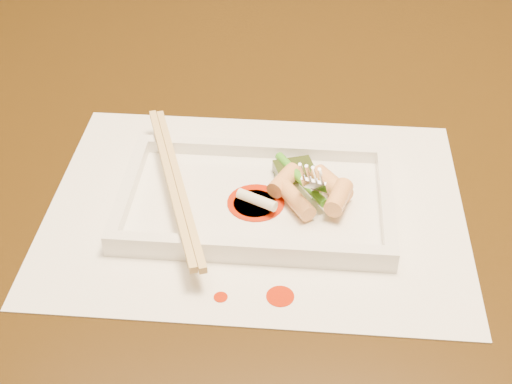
# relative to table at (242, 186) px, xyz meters

# --- Properties ---
(table) EXTENTS (1.40, 0.90, 0.75)m
(table) POSITION_rel_table_xyz_m (0.00, 0.00, 0.00)
(table) COLOR black
(table) RESTS_ON ground
(placemat) EXTENTS (0.40, 0.30, 0.00)m
(placemat) POSITION_rel_table_xyz_m (0.03, -0.16, 0.10)
(placemat) COLOR white
(placemat) RESTS_ON table
(sauce_splatter_a) EXTENTS (0.02, 0.02, 0.00)m
(sauce_splatter_a) POSITION_rel_table_xyz_m (0.06, -0.27, 0.10)
(sauce_splatter_a) COLOR #BA2105
(sauce_splatter_a) RESTS_ON placemat
(sauce_splatter_b) EXTENTS (0.01, 0.01, 0.00)m
(sauce_splatter_b) POSITION_rel_table_xyz_m (0.01, -0.28, 0.10)
(sauce_splatter_b) COLOR #BA2105
(sauce_splatter_b) RESTS_ON placemat
(plate_base) EXTENTS (0.26, 0.16, 0.01)m
(plate_base) POSITION_rel_table_xyz_m (0.03, -0.16, 0.11)
(plate_base) COLOR white
(plate_base) RESTS_ON placemat
(plate_rim_far) EXTENTS (0.26, 0.01, 0.01)m
(plate_rim_far) POSITION_rel_table_xyz_m (0.03, -0.08, 0.12)
(plate_rim_far) COLOR white
(plate_rim_far) RESTS_ON plate_base
(plate_rim_near) EXTENTS (0.26, 0.01, 0.01)m
(plate_rim_near) POSITION_rel_table_xyz_m (0.03, -0.23, 0.12)
(plate_rim_near) COLOR white
(plate_rim_near) RESTS_ON plate_base
(plate_rim_left) EXTENTS (0.01, 0.14, 0.01)m
(plate_rim_left) POSITION_rel_table_xyz_m (-0.09, -0.16, 0.12)
(plate_rim_left) COLOR white
(plate_rim_left) RESTS_ON plate_base
(plate_rim_right) EXTENTS (0.01, 0.14, 0.01)m
(plate_rim_right) POSITION_rel_table_xyz_m (0.15, -0.16, 0.12)
(plate_rim_right) COLOR white
(plate_rim_right) RESTS_ON plate_base
(veg_piece) EXTENTS (0.04, 0.04, 0.01)m
(veg_piece) POSITION_rel_table_xyz_m (0.07, -0.12, 0.12)
(veg_piece) COLOR black
(veg_piece) RESTS_ON plate_base
(scallion_white) EXTENTS (0.04, 0.03, 0.01)m
(scallion_white) POSITION_rel_table_xyz_m (0.03, -0.17, 0.12)
(scallion_white) COLOR #EAEACC
(scallion_white) RESTS_ON plate_base
(scallion_green) EXTENTS (0.05, 0.08, 0.01)m
(scallion_green) POSITION_rel_table_xyz_m (0.07, -0.14, 0.12)
(scallion_green) COLOR #328F17
(scallion_green) RESTS_ON plate_base
(chopstick_a) EXTENTS (0.09, 0.23, 0.01)m
(chopstick_a) POSITION_rel_table_xyz_m (-0.05, -0.16, 0.13)
(chopstick_a) COLOR tan
(chopstick_a) RESTS_ON plate_rim_near
(chopstick_b) EXTENTS (0.09, 0.23, 0.01)m
(chopstick_b) POSITION_rel_table_xyz_m (-0.04, -0.16, 0.13)
(chopstick_b) COLOR tan
(chopstick_b) RESTS_ON plate_rim_near
(fork) EXTENTS (0.09, 0.10, 0.14)m
(fork) POSITION_rel_table_xyz_m (0.10, -0.14, 0.18)
(fork) COLOR silver
(fork) RESTS_ON plate_base
(sauce_blob_0) EXTENTS (0.06, 0.06, 0.00)m
(sauce_blob_0) POSITION_rel_table_xyz_m (0.03, -0.16, 0.11)
(sauce_blob_0) COLOR #BA2105
(sauce_blob_0) RESTS_ON plate_base
(sauce_blob_1) EXTENTS (0.04, 0.04, 0.00)m
(sauce_blob_1) POSITION_rel_table_xyz_m (0.03, -0.16, 0.11)
(sauce_blob_1) COLOR #BA2105
(sauce_blob_1) RESTS_ON plate_base
(rice_cake_0) EXTENTS (0.04, 0.05, 0.02)m
(rice_cake_0) POSITION_rel_table_xyz_m (0.07, -0.17, 0.12)
(rice_cake_0) COLOR #F8BE73
(rice_cake_0) RESTS_ON plate_base
(rice_cake_1) EXTENTS (0.03, 0.04, 0.02)m
(rice_cake_1) POSITION_rel_table_xyz_m (0.06, -0.14, 0.12)
(rice_cake_1) COLOR #F8BE73
(rice_cake_1) RESTS_ON plate_base
(rice_cake_2) EXTENTS (0.03, 0.04, 0.02)m
(rice_cake_2) POSITION_rel_table_xyz_m (0.11, -0.17, 0.13)
(rice_cake_2) COLOR #F8BE73
(rice_cake_2) RESTS_ON plate_base
(rice_cake_3) EXTENTS (0.04, 0.05, 0.02)m
(rice_cake_3) POSITION_rel_table_xyz_m (0.10, -0.14, 0.12)
(rice_cake_3) COLOR #F8BE73
(rice_cake_3) RESTS_ON plate_base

